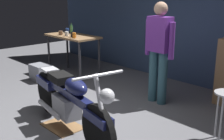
% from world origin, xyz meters
% --- Properties ---
extents(ground_plane, '(12.00, 12.00, 0.00)m').
position_xyz_m(ground_plane, '(0.00, 0.00, 0.00)').
color(ground_plane, slate).
extents(back_wall, '(8.00, 0.12, 3.10)m').
position_xyz_m(back_wall, '(0.00, 2.80, 1.55)').
color(back_wall, '#384C70').
rests_on(back_wall, ground_plane).
extents(workbench, '(1.30, 0.64, 0.90)m').
position_xyz_m(workbench, '(-1.96, 1.41, 0.79)').
color(workbench, '#99724C').
rests_on(workbench, ground_plane).
extents(motorcycle, '(2.17, 0.70, 1.00)m').
position_xyz_m(motorcycle, '(0.20, -0.23, 0.45)').
color(motorcycle, black).
rests_on(motorcycle, ground_plane).
extents(person_standing, '(0.57, 0.23, 1.67)m').
position_xyz_m(person_standing, '(0.36, 1.47, 0.93)').
color(person_standing, '#386373').
rests_on(person_standing, ground_plane).
extents(drip_tray, '(0.56, 0.40, 0.01)m').
position_xyz_m(drip_tray, '(0.02, -0.22, 0.01)').
color(drip_tray, olive).
rests_on(drip_tray, ground_plane).
extents(storage_bin, '(0.44, 0.32, 0.34)m').
position_xyz_m(storage_bin, '(-2.11, 0.66, 0.17)').
color(storage_bin, gray).
rests_on(storage_bin, ground_plane).
extents(mug_brown_stoneware, '(0.12, 0.09, 0.09)m').
position_xyz_m(mug_brown_stoneware, '(-2.17, 1.25, 0.94)').
color(mug_brown_stoneware, brown).
rests_on(mug_brown_stoneware, workbench).
extents(mug_orange_travel, '(0.11, 0.08, 0.11)m').
position_xyz_m(mug_orange_travel, '(-1.61, 1.21, 0.96)').
color(mug_orange_travel, orange).
rests_on(mug_orange_travel, workbench).
extents(mug_black_matte, '(0.12, 0.09, 0.11)m').
position_xyz_m(mug_black_matte, '(-1.75, 1.27, 0.95)').
color(mug_black_matte, black).
rests_on(mug_black_matte, workbench).
extents(mug_blue_enamel, '(0.11, 0.07, 0.10)m').
position_xyz_m(mug_blue_enamel, '(-2.37, 1.57, 0.95)').
color(mug_blue_enamel, '#2D51AD').
rests_on(mug_blue_enamel, workbench).
extents(mug_white_ceramic, '(0.12, 0.08, 0.10)m').
position_xyz_m(mug_white_ceramic, '(-1.95, 1.26, 0.95)').
color(mug_white_ceramic, white).
rests_on(mug_white_ceramic, workbench).
extents(bottle, '(0.06, 0.06, 0.24)m').
position_xyz_m(bottle, '(-2.21, 1.57, 1.00)').
color(bottle, '#4C8C4C').
rests_on(bottle, workbench).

